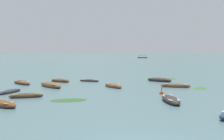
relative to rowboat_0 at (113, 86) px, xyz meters
The scene contains 19 objects.
ground_plane 1479.39m from the rowboat_0, 89.91° to the left, with size 6000.00×6000.00×0.00m, color slate.
mountain_1 2448.87m from the rowboat_0, 107.29° to the left, with size 1968.38×1968.38×619.83m, color slate.
mountain_2 2046.41m from the rowboat_0, 78.63° to the left, with size 1723.51×1723.51×508.92m, color #56665B.
rowboat_0 is the anchor object (origin of this frame).
rowboat_1 9.59m from the rowboat_0, 147.34° to the left, with size 3.42×2.36×0.60m.
rowboat_2 7.82m from the rowboat_0, behind, with size 4.11×4.09×0.75m.
rowboat_4 12.99m from the rowboat_0, 168.51° to the left, with size 4.05×3.95×0.61m.
rowboat_5 9.32m from the rowboat_0, 45.70° to the left, with size 3.93×3.18×0.70m.
rowboat_6 10.50m from the rowboat_0, 58.39° to the right, with size 1.58×4.03×0.63m.
rowboat_8 11.88m from the rowboat_0, 155.01° to the right, with size 1.67×3.49×0.43m.
rowboat_9 7.75m from the rowboat_0, ahead, with size 3.76×1.73×0.63m.
rowboat_10 14.19m from the rowboat_0, 126.02° to the right, with size 3.74×2.84×0.62m.
rowboat_11 7.17m from the rowboat_0, 123.03° to the left, with size 3.24×1.56×0.42m.
rowboat_12 10.96m from the rowboat_0, 135.97° to the right, with size 3.29×1.84×0.53m.
ferry_0 178.23m from the rowboat_0, 85.34° to the left, with size 8.21×4.99×2.54m.
mooring_buoy 7.15m from the rowboat_0, 42.41° to the right, with size 0.45×0.45×0.89m.
weed_patch_0 9.47m from the rowboat_0, 111.77° to the right, with size 3.31×1.80×0.14m, color #2D5628.
weed_patch_1 10.48m from the rowboat_0, ahead, with size 1.50×2.74×0.14m, color #38662D.
weed_patch_2 13.81m from the rowboat_0, 51.38° to the left, with size 2.70×1.36×0.14m, color #2D5628.
Camera 1 is at (-0.54, -9.89, 4.24)m, focal length 39.82 mm.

